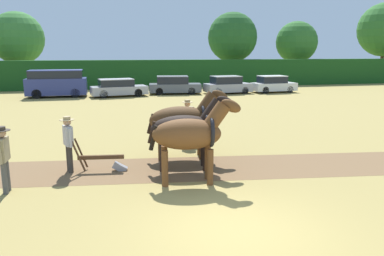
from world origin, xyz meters
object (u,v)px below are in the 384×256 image
at_px(draft_horse_lead_right, 187,128).
at_px(farmer_beside_team, 187,118).
at_px(tree_right, 297,42).
at_px(parked_car_center, 227,85).
at_px(tree_center, 18,38).
at_px(farmer_at_plow, 68,140).
at_px(parked_van, 57,83).
at_px(parked_car_center_left, 174,85).
at_px(farmer_onlooker_left, 3,154).
at_px(parked_car_left, 118,88).
at_px(parked_car_center_right, 273,84).
at_px(draft_horse_trail_left, 184,120).
at_px(plow, 105,161).
at_px(tree_center_right, 233,37).
at_px(draft_horse_lead_left, 191,134).

height_order(draft_horse_lead_right, farmer_beside_team, draft_horse_lead_right).
distance_m(tree_right, farmer_beside_team, 33.60).
bearing_deg(parked_car_center, tree_center, 142.82).
distance_m(farmer_at_plow, parked_van, 20.53).
bearing_deg(tree_center, parked_car_center_left, -37.20).
relative_size(farmer_onlooker_left, parked_car_left, 0.38).
relative_size(parked_car_left, parked_car_center_left, 1.02).
height_order(tree_right, parked_car_center, tree_right).
height_order(farmer_beside_team, parked_car_center_right, farmer_beside_team).
distance_m(draft_horse_trail_left, farmer_beside_team, 2.03).
height_order(tree_center, draft_horse_trail_left, tree_center).
xyz_separation_m(draft_horse_lead_right, parked_car_left, (-1.57, 20.09, -0.60)).
bearing_deg(parked_car_center, parked_car_left, 175.29).
height_order(tree_right, plow, tree_right).
bearing_deg(draft_horse_trail_left, parked_car_center_right, 64.52).
height_order(plow, parked_car_center, parked_car_center).
xyz_separation_m(tree_center_right, parked_car_center_right, (0.42, -10.47, -4.49)).
bearing_deg(parked_car_center, draft_horse_lead_left, -116.07).
xyz_separation_m(plow, parked_van, (-3.88, 20.50, 0.81)).
distance_m(parked_car_center, parked_car_center_right, 4.34).
distance_m(parked_van, parked_car_center_left, 9.69).
bearing_deg(plow, parked_car_center_left, 81.26).
bearing_deg(draft_horse_trail_left, draft_horse_lead_left, -90.06).
relative_size(tree_right, parked_car_center_left, 1.54).
xyz_separation_m(draft_horse_lead_left, farmer_onlooker_left, (-4.95, 0.31, -0.35)).
xyz_separation_m(tree_center, farmer_at_plow, (7.81, -31.62, -3.96)).
bearing_deg(farmer_onlooker_left, tree_center, 102.50).
height_order(tree_center, draft_horse_lead_left, tree_center).
distance_m(tree_right, parked_car_center_left, 19.55).
relative_size(tree_center, parked_car_center, 1.83).
bearing_deg(draft_horse_lead_left, draft_horse_lead_right, 89.67).
height_order(parked_car_center_left, parked_car_center, parked_car_center_left).
distance_m(farmer_onlooker_left, parked_van, 21.81).
bearing_deg(parked_car_center_left, plow, -98.42).
relative_size(parked_van, parked_car_center_left, 1.01).
distance_m(parked_car_center_left, parked_car_center_right, 8.97).
distance_m(draft_horse_lead_right, parked_car_left, 20.16).
distance_m(draft_horse_trail_left, parked_van, 20.61).
relative_size(draft_horse_trail_left, parked_van, 0.62).
distance_m(farmer_at_plow, parked_car_center, 22.87).
xyz_separation_m(draft_horse_lead_right, parked_van, (-6.43, 20.81, -0.18)).
bearing_deg(parked_car_center_right, parked_car_left, 177.27).
xyz_separation_m(tree_right, plow, (-22.32, -30.30, -4.37)).
bearing_deg(draft_horse_lead_right, draft_horse_lead_left, -90.33).
bearing_deg(farmer_beside_team, tree_right, 120.80).
distance_m(parked_car_left, parked_car_center_left, 4.89).
distance_m(tree_center, draft_horse_lead_right, 34.27).
relative_size(draft_horse_lead_left, plow, 1.58).
bearing_deg(draft_horse_lead_left, tree_center_right, 76.49).
bearing_deg(draft_horse_lead_left, parked_car_center, 76.52).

